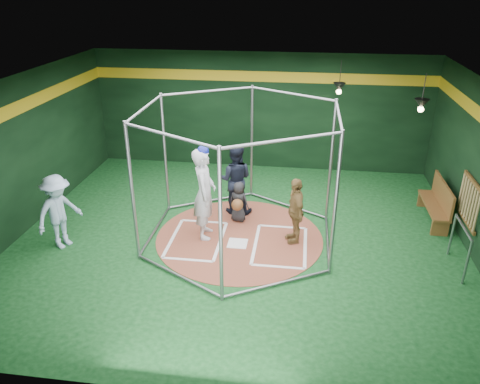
# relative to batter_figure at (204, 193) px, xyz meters

# --- Properties ---
(room_shell) EXTENTS (10.10, 9.10, 3.53)m
(room_shell) POSITION_rel_batter_figure_xyz_m (0.78, 0.03, 0.67)
(room_shell) COLOR #0D3914
(room_shell) RESTS_ON ground
(clay_disc) EXTENTS (3.80, 3.80, 0.01)m
(clay_disc) POSITION_rel_batter_figure_xyz_m (0.78, 0.02, -1.08)
(clay_disc) COLOR brown
(clay_disc) RESTS_ON ground
(home_plate) EXTENTS (0.43, 0.43, 0.01)m
(home_plate) POSITION_rel_batter_figure_xyz_m (0.78, -0.28, -1.07)
(home_plate) COLOR white
(home_plate) RESTS_ON clay_disc
(batter_box_left) EXTENTS (1.17, 1.77, 0.01)m
(batter_box_left) POSITION_rel_batter_figure_xyz_m (-0.17, -0.23, -1.07)
(batter_box_left) COLOR white
(batter_box_left) RESTS_ON clay_disc
(batter_box_right) EXTENTS (1.17, 1.77, 0.01)m
(batter_box_right) POSITION_rel_batter_figure_xyz_m (1.73, -0.23, -1.07)
(batter_box_right) COLOR white
(batter_box_right) RESTS_ON clay_disc
(batting_cage) EXTENTS (4.05, 4.67, 3.00)m
(batting_cage) POSITION_rel_batter_figure_xyz_m (0.78, 0.02, 0.41)
(batting_cage) COLOR gray
(batting_cage) RESTS_ON ground
(bat_rack) EXTENTS (0.07, 1.25, 0.98)m
(bat_rack) POSITION_rel_batter_figure_xyz_m (5.71, 0.42, -0.04)
(bat_rack) COLOR brown
(bat_rack) RESTS_ON room_shell
(pendant_lamp_near) EXTENTS (0.34, 0.34, 0.90)m
(pendant_lamp_near) POSITION_rel_batter_figure_xyz_m (2.98, 3.62, 1.65)
(pendant_lamp_near) COLOR black
(pendant_lamp_near) RESTS_ON room_shell
(pendant_lamp_far) EXTENTS (0.34, 0.34, 0.90)m
(pendant_lamp_far) POSITION_rel_batter_figure_xyz_m (4.78, 2.02, 1.65)
(pendant_lamp_far) COLOR black
(pendant_lamp_far) RESTS_ON room_shell
(batter_figure) EXTENTS (0.59, 0.82, 2.18)m
(batter_figure) POSITION_rel_batter_figure_xyz_m (0.00, 0.00, 0.00)
(batter_figure) COLOR silver
(batter_figure) RESTS_ON clay_disc
(visitor_leopard) EXTENTS (0.60, 0.96, 1.52)m
(visitor_leopard) POSITION_rel_batter_figure_xyz_m (2.02, 0.04, -0.32)
(visitor_leopard) COLOR #A78347
(visitor_leopard) RESTS_ON clay_disc
(catcher_figure) EXTENTS (0.56, 0.61, 1.00)m
(catcher_figure) POSITION_rel_batter_figure_xyz_m (0.65, 0.80, -0.57)
(catcher_figure) COLOR black
(catcher_figure) RESTS_ON clay_disc
(umpire) EXTENTS (0.87, 0.68, 1.77)m
(umpire) POSITION_rel_batter_figure_xyz_m (0.50, 1.29, -0.19)
(umpire) COLOR black
(umpire) RESTS_ON clay_disc
(bystander_blue) EXTENTS (1.04, 1.25, 1.68)m
(bystander_blue) POSITION_rel_batter_figure_xyz_m (-3.02, -0.87, -0.24)
(bystander_blue) COLOR #A5C0DA
(bystander_blue) RESTS_ON ground
(dugout_bench) EXTENTS (0.40, 1.71, 1.00)m
(dugout_bench) POSITION_rel_batter_figure_xyz_m (5.41, 1.51, -0.58)
(dugout_bench) COLOR brown
(dugout_bench) RESTS_ON ground
(steel_railing) EXTENTS (0.05, 1.13, 0.97)m
(steel_railing) POSITION_rel_batter_figure_xyz_m (5.33, -0.60, -0.44)
(steel_railing) COLOR gray
(steel_railing) RESTS_ON ground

